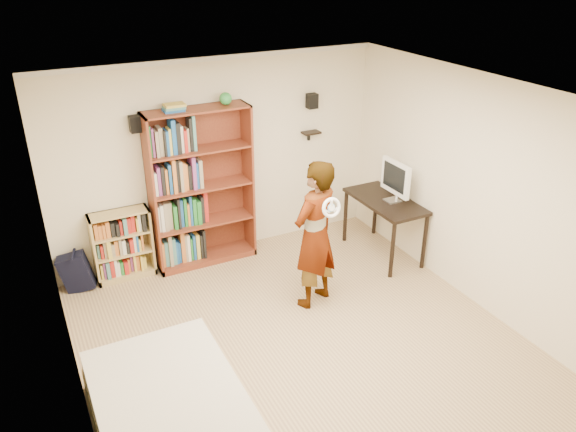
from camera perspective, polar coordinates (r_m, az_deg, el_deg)
name	(u,v)px	position (r m, az deg, el deg)	size (l,w,h in m)	color
ground	(307,349)	(6.20, 1.96, -13.35)	(4.50, 5.00, 0.01)	tan
room_shell	(310,200)	(5.27, 2.25, 1.65)	(4.52, 5.02, 2.71)	beige
crown_molding	(312,104)	(4.97, 2.43, 11.26)	(4.50, 5.00, 0.06)	silver
speaker_left	(135,124)	(6.99, -15.24, 9.02)	(0.14, 0.12, 0.20)	black
speaker_right	(312,101)	(7.80, 2.46, 11.60)	(0.14, 0.12, 0.20)	black
wall_shelf	(311,133)	(7.93, 2.36, 8.46)	(0.25, 0.16, 0.03)	black
tall_bookshelf	(202,189)	(7.38, -8.76, 2.76)	(1.34, 0.39, 2.12)	brown
low_bookshelf	(123,245)	(7.47, -16.45, -2.86)	(0.74, 0.28, 0.93)	tan
computer_desk	(383,227)	(7.84, 9.65, -1.11)	(0.61, 1.21, 0.83)	black
imac	(394,182)	(7.53, 10.71, 3.43)	(0.11, 0.55, 0.55)	white
daybed	(171,410)	(5.25, -11.78, -18.71)	(1.23, 1.90, 0.56)	beige
person	(315,235)	(6.47, 2.75, -1.94)	(0.66, 0.43, 1.81)	black
wii_wheel	(331,208)	(5.99, 4.43, 0.85)	(0.23, 0.23, 0.04)	white
navy_bag	(76,272)	(7.49, -20.73, -5.31)	(0.38, 0.24, 0.51)	black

